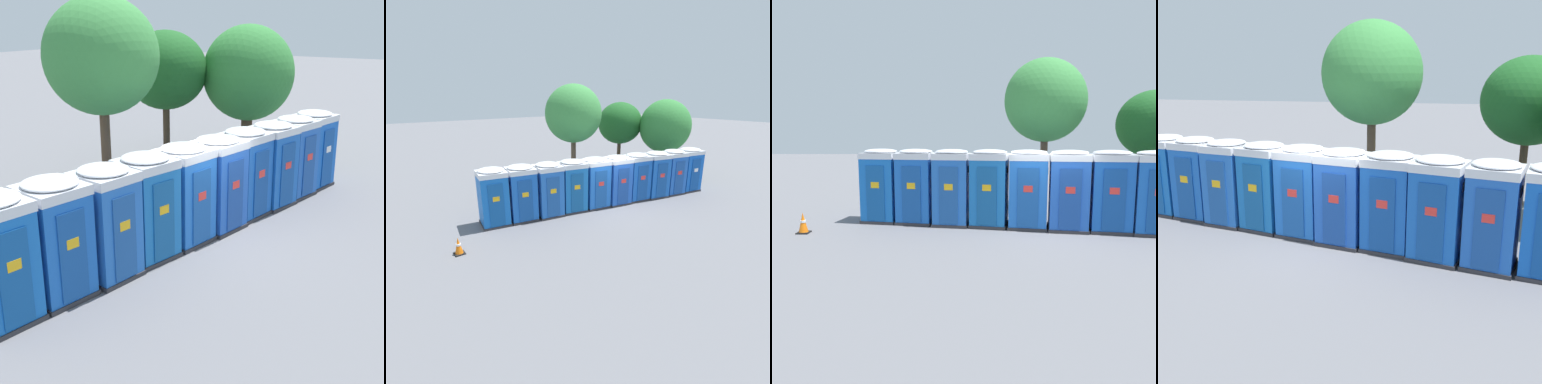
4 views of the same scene
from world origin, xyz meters
TOP-DOWN VIEW (x-y plane):
  - ground_plane at (0.00, 0.00)m, footprint 120.00×120.00m
  - portapotty_0 at (-5.47, 1.48)m, footprint 1.38×1.39m
  - portapotty_1 at (-4.24, 1.25)m, footprint 1.41×1.40m
  - portapotty_2 at (-3.02, 0.94)m, footprint 1.35×1.37m
  - portapotty_3 at (-1.77, 0.75)m, footprint 1.44×1.43m
  - portapotty_4 at (-0.54, 0.49)m, footprint 1.43×1.40m
  - portapotty_5 at (0.68, 0.18)m, footprint 1.42×1.40m
  - portapotty_6 at (1.93, 0.00)m, footprint 1.43×1.40m
  - portapotty_7 at (3.14, -0.32)m, footprint 1.47×1.45m
  - portapotty_8 at (4.38, -0.55)m, footprint 1.41×1.43m
  - street_tree_0 at (0.69, 3.94)m, footprint 3.28×3.28m
  - street_tree_2 at (5.70, 5.09)m, footprint 3.10×3.10m

SIDE VIEW (x-z plane):
  - ground_plane at x=0.00m, z-range 0.00..0.00m
  - portapotty_6 at x=1.93m, z-range 0.01..2.55m
  - portapotty_4 at x=-0.54m, z-range 0.01..2.55m
  - portapotty_7 at x=3.14m, z-range 0.01..2.55m
  - portapotty_5 at x=0.68m, z-range 0.01..2.55m
  - portapotty_1 at x=-4.24m, z-range 0.01..2.55m
  - portapotty_3 at x=-1.77m, z-range 0.01..2.55m
  - portapotty_0 at x=-5.47m, z-range 0.01..2.55m
  - portapotty_2 at x=-3.02m, z-range 0.01..2.55m
  - portapotty_8 at x=4.38m, z-range 0.01..2.55m
  - street_tree_2 at x=5.70m, z-range 1.02..6.00m
  - street_tree_0 at x=0.69m, z-range 1.35..7.41m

